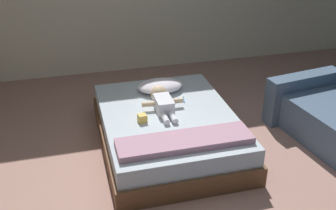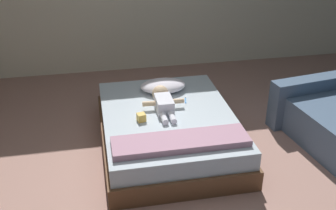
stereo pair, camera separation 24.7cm
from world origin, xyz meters
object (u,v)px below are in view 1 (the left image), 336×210
Objects in this scene: baby at (162,101)px; toothbrush at (184,99)px; toy_block at (142,118)px; bed at (168,130)px; pillow at (160,86)px.

toothbrush is (0.28, 0.11, -0.07)m from baby.
toothbrush is at bearing 33.23° from toy_block.
baby reaches higher than bed.
toy_block is at bearing -118.17° from pillow.
bed is 2.97× the size of baby.
toothbrush is at bearing -55.18° from pillow.
bed is 13.91× the size of toothbrush.
baby is 6.64× the size of toy_block.
bed is 0.42m from toothbrush.
bed is 19.70× the size of toy_block.
toy_block reaches higher than toothbrush.
toothbrush is 1.42× the size of toy_block.
pillow is (0.05, 0.55, 0.28)m from bed.
toy_block is at bearing -137.45° from baby.
toy_block is (-0.30, -0.11, 0.25)m from bed.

